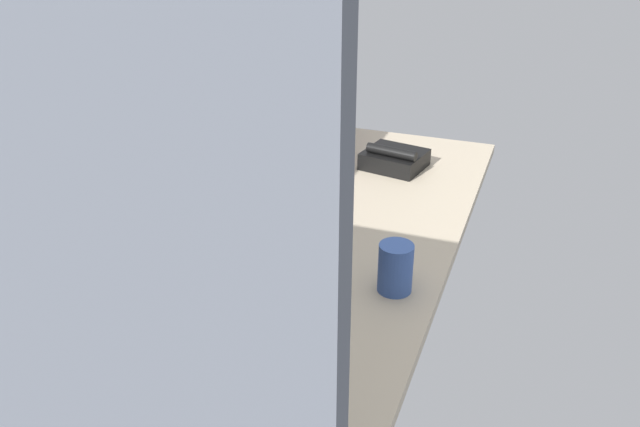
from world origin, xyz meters
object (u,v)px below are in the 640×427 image
object	(u,v)px
keyboard	(265,313)
mug_ceramic_blue	(396,267)
monitor	(142,193)
mouse	(214,384)
desk_phone	(394,159)
mug_ceramic_white	(291,146)
lava_lamp	(330,102)

from	to	relation	value
keyboard	mug_ceramic_blue	bearing A→B (deg)	-52.70
mug_ceramic_blue	monitor	bearing A→B (deg)	108.18
mouse	mug_ceramic_blue	xyz separation A→B (cm)	(45.94, -23.49, 4.40)
mouse	desk_phone	world-z (taller)	desk_phone
mouse	desk_phone	xyz separation A→B (cm)	(117.91, -4.78, 1.49)
mug_ceramic_white	lava_lamp	size ratio (longest dim) A/B	0.30
mug_ceramic_white	lava_lamp	distance (cm)	22.00
mug_ceramic_white	mouse	bearing A→B (deg)	-165.20
mug_ceramic_blue	keyboard	bearing A→B (deg)	130.08
desk_phone	mug_ceramic_blue	bearing A→B (deg)	-165.43
monitor	keyboard	distance (cm)	38.37
monitor	mouse	xyz separation A→B (cm)	(-28.00, -31.14, -22.79)
mug_ceramic_blue	desk_phone	size ratio (longest dim) A/B	0.56
mug_ceramic_blue	mug_ceramic_white	bearing A→B (deg)	39.12
monitor	mouse	world-z (taller)	monitor
lava_lamp	mug_ceramic_white	bearing A→B (deg)	157.25
desk_phone	mug_ceramic_white	bearing A→B (deg)	101.73
keyboard	desk_phone	bearing A→B (deg)	-6.30
keyboard	mouse	distance (cm)	25.43
keyboard	lava_lamp	xyz separation A→B (cm)	(103.12, 20.95, 15.72)
mug_ceramic_white	lava_lamp	xyz separation A→B (cm)	(17.69, -7.42, 10.78)
keyboard	mug_ceramic_blue	xyz separation A→B (cm)	(20.53, -24.40, 5.10)
mug_ceramic_white	mug_ceramic_blue	bearing A→B (deg)	-140.88
mug_ceramic_white	desk_phone	xyz separation A→B (cm)	(7.07, -34.07, -2.76)
mug_ceramic_blue	desk_phone	bearing A→B (deg)	14.57
monitor	mouse	distance (cm)	47.67
lava_lamp	keyboard	bearing A→B (deg)	-168.51
desk_phone	keyboard	bearing A→B (deg)	176.48
monitor	lava_lamp	distance (cm)	101.25
mug_ceramic_blue	desk_phone	xyz separation A→B (cm)	(71.97, 18.70, -2.91)
mouse	mug_ceramic_blue	size ratio (longest dim) A/B	0.79
monitor	mug_ceramic_blue	bearing A→B (deg)	-71.82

